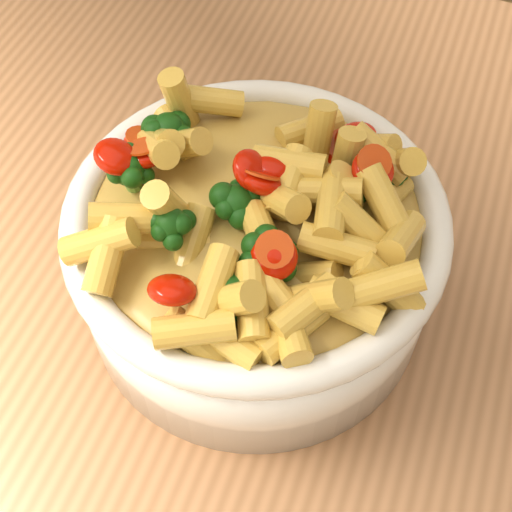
% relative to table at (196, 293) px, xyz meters
% --- Properties ---
extents(table, '(1.20, 0.80, 0.90)m').
position_rel_table_xyz_m(table, '(0.00, 0.00, 0.00)').
color(table, '#A77147').
rests_on(table, ground).
extents(serving_bowl, '(0.26, 0.26, 0.11)m').
position_rel_table_xyz_m(serving_bowl, '(0.08, -0.04, 0.16)').
color(serving_bowl, white).
rests_on(serving_bowl, table).
extents(pasta_salad, '(0.21, 0.21, 0.05)m').
position_rel_table_xyz_m(pasta_salad, '(0.08, -0.04, 0.23)').
color(pasta_salad, '#F8C74E').
rests_on(pasta_salad, serving_bowl).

